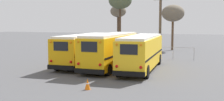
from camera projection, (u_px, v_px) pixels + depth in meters
ground_plane at (114, 66)px, 27.07m from camera, size 160.00×160.00×0.00m
school_bus_0 at (86, 48)px, 28.00m from camera, size 2.85×10.68×3.05m
school_bus_1 at (112, 49)px, 26.34m from camera, size 2.67×10.76×3.19m
school_bus_2 at (142, 51)px, 24.96m from camera, size 2.98×10.36×3.07m
utility_pole at (160, 23)px, 35.83m from camera, size 1.80×0.33×8.12m
bare_tree_0 at (173, 14)px, 42.57m from camera, size 3.42×3.42×6.93m
bare_tree_1 at (118, 12)px, 46.71m from camera, size 2.63×2.63×7.09m
bare_tree_2 at (120, 1)px, 42.93m from camera, size 3.56×3.56×8.95m
fence_line at (134, 50)px, 33.86m from camera, size 14.05×0.06×1.42m
traffic_cone at (88, 84)px, 17.73m from camera, size 0.36×0.36×0.69m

